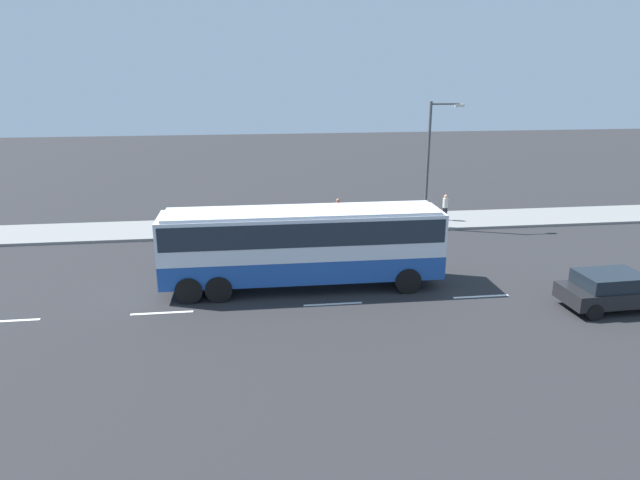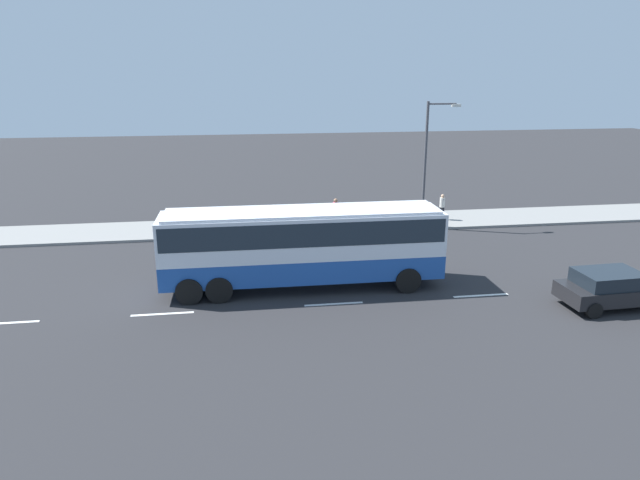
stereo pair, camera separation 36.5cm
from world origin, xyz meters
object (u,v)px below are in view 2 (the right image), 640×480
object	(u,v)px
pedestrian_at_crossing	(442,205)
street_lamp	(429,156)
car_black_sedan	(614,288)
pedestrian_near_curb	(336,211)
coach_bus	(303,240)

from	to	relation	value
pedestrian_at_crossing	street_lamp	world-z (taller)	street_lamp
car_black_sedan	pedestrian_at_crossing	world-z (taller)	pedestrian_at_crossing
street_lamp	pedestrian_near_curb	bearing A→B (deg)	175.03
pedestrian_near_curb	street_lamp	bearing A→B (deg)	54.78
car_black_sedan	pedestrian_near_curb	bearing A→B (deg)	122.89
pedestrian_near_curb	pedestrian_at_crossing	bearing A→B (deg)	65.79
car_black_sedan	street_lamp	size ratio (longest dim) A/B	0.62
coach_bus	pedestrian_at_crossing	bearing A→B (deg)	45.23
pedestrian_at_crossing	street_lamp	bearing A→B (deg)	140.18
pedestrian_at_crossing	coach_bus	bearing A→B (deg)	145.62
pedestrian_at_crossing	car_black_sedan	bearing A→B (deg)	-159.88
pedestrian_near_curb	pedestrian_at_crossing	xyz separation A→B (m)	(6.81, 0.72, -0.08)
pedestrian_near_curb	street_lamp	world-z (taller)	street_lamp
car_black_sedan	pedestrian_at_crossing	bearing A→B (deg)	97.07
coach_bus	pedestrian_at_crossing	distance (m)	13.86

